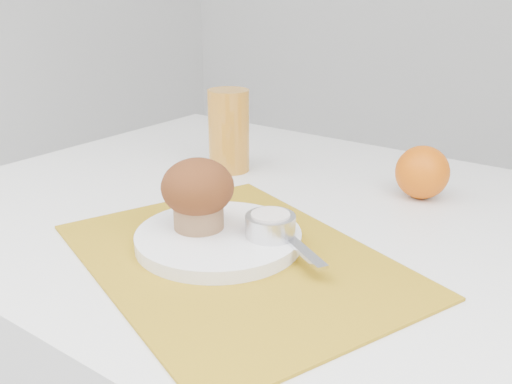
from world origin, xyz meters
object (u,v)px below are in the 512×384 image
Objects in this scene: orange at (422,172)px; muffin at (198,192)px; plate at (219,238)px; juice_glass at (229,131)px.

muffin is (-0.17, -0.32, 0.03)m from orange.
juice_glass is at bearing 126.27° from plate.
juice_glass is at bearing 121.33° from muffin.
muffin is at bearing -173.73° from plate.
plate is 0.32m from juice_glass.
muffin reaches higher than plate.
plate is 0.06m from muffin.
juice_glass reaches higher than plate.
plate is 0.35m from orange.
plate is 2.55× the size of orange.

